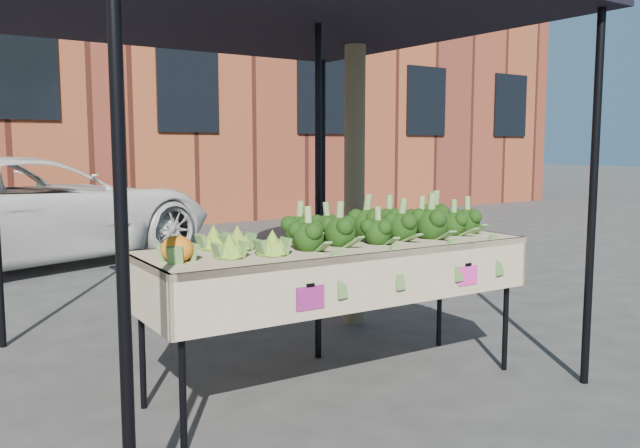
{
  "coord_description": "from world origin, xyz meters",
  "views": [
    {
      "loc": [
        -2.48,
        -3.09,
        1.48
      ],
      "look_at": [
        -0.16,
        0.29,
        1.0
      ],
      "focal_mm": 36.97,
      "sensor_mm": 36.0,
      "label": 1
    }
  ],
  "objects": [
    {
      "name": "vehicle",
      "position": [
        -0.83,
        5.82,
        2.45
      ],
      "size": [
        2.01,
        2.57,
        4.9
      ],
      "primitive_type": "imported",
      "rotation": [
        0.0,
        0.0,
        1.89
      ],
      "color": "white",
      "rests_on": "ground"
    },
    {
      "name": "romanesco_cluster",
      "position": [
        -0.82,
        0.12,
        0.99
      ],
      "size": [
        0.42,
        0.56,
        0.19
      ],
      "primitive_type": "ellipsoid",
      "color": "#94B338",
      "rests_on": "table"
    },
    {
      "name": "cauliflower_pair",
      "position": [
        -1.21,
        0.04,
        0.99
      ],
      "size": [
        0.19,
        0.19,
        0.17
      ],
      "primitive_type": "ellipsoid",
      "color": "orange",
      "rests_on": "table"
    },
    {
      "name": "table",
      "position": [
        -0.16,
        0.09,
        0.45
      ],
      "size": [
        2.43,
        0.9,
        0.9
      ],
      "color": "#C6B093",
      "rests_on": "ground"
    },
    {
      "name": "ground",
      "position": [
        0.0,
        0.0,
        0.0
      ],
      "size": [
        90.0,
        90.0,
        0.0
      ],
      "primitive_type": "plane",
      "color": "#2F2F32"
    },
    {
      "name": "broccoli_heap",
      "position": [
        0.2,
        0.11,
        1.02
      ],
      "size": [
        1.53,
        0.56,
        0.25
      ],
      "primitive_type": "ellipsoid",
      "color": "black",
      "rests_on": "table"
    },
    {
      "name": "canopy",
      "position": [
        -0.28,
        0.72,
        1.37
      ],
      "size": [
        3.16,
        3.16,
        2.74
      ],
      "primitive_type": null,
      "color": "black",
      "rests_on": "ground"
    },
    {
      "name": "street_tree",
      "position": [
        0.84,
        1.24,
        2.47
      ],
      "size": [
        2.51,
        2.51,
        4.95
      ],
      "primitive_type": null,
      "color": "#1E4C14",
      "rests_on": "ground"
    },
    {
      "name": "building_right",
      "position": [
        7.0,
        12.5,
        4.25
      ],
      "size": [
        12.0,
        8.0,
        8.5
      ],
      "primitive_type": "cube",
      "color": "maroon",
      "rests_on": "ground"
    }
  ]
}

